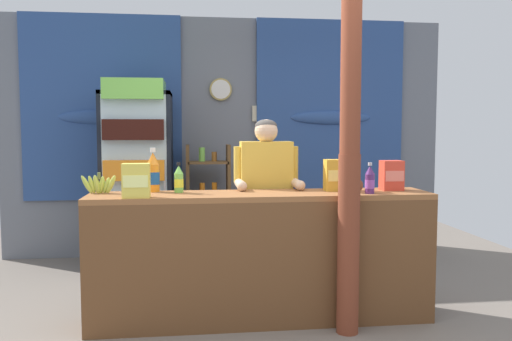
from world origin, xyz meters
name	(u,v)px	position (x,y,z in m)	size (l,w,h in m)	color
ground_plane	(241,296)	(0.00, 1.05, 0.00)	(6.83, 6.83, 0.00)	slate
back_wall_curtained	(226,133)	(-0.02, 2.67, 1.40)	(5.03, 0.22, 2.70)	slate
stall_counter	(263,248)	(0.10, 0.36, 0.58)	(2.54, 0.48, 0.97)	#935B33
timber_post	(350,162)	(0.68, 0.14, 1.22)	(0.18, 0.15, 2.54)	brown
drink_fridge	(137,167)	(-0.97, 2.09, 1.06)	(0.70, 0.74, 1.93)	black
bottle_shelf_rack	(208,201)	(-0.24, 2.30, 0.67)	(0.48, 0.28, 1.28)	brown
plastic_lawn_chair	(310,228)	(0.71, 1.50, 0.49)	(0.49, 0.49, 0.86)	#E5563D
shopkeeper	(266,188)	(0.19, 0.84, 0.97)	(0.53, 0.42, 1.52)	#28282D
soda_bottle_orange_soda	(153,173)	(-0.70, 0.64, 1.11)	(0.10, 0.10, 0.33)	orange
soda_bottle_grape_soda	(370,180)	(0.89, 0.32, 1.07)	(0.07, 0.07, 0.23)	#56286B
soda_bottle_lime_soda	(179,180)	(-0.51, 0.57, 1.07)	(0.07, 0.07, 0.23)	#75C64C
snack_box_instant_noodle	(136,181)	(-0.80, 0.29, 1.09)	(0.19, 0.11, 0.24)	#EAD14C
snack_box_choco_powder	(339,175)	(0.71, 0.53, 1.09)	(0.22, 0.12, 0.24)	gold
snack_box_crackers	(392,175)	(1.13, 0.51, 1.09)	(0.16, 0.13, 0.23)	#E5422D
banana_bunch	(99,185)	(-1.10, 0.59, 1.03)	(0.27, 0.06, 0.16)	#B7C647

